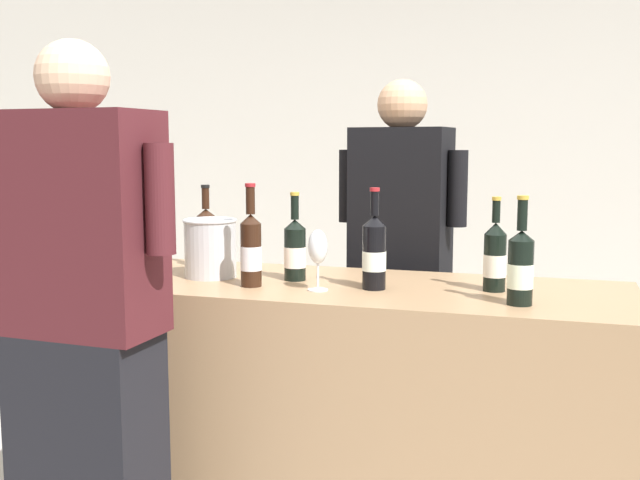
{
  "coord_description": "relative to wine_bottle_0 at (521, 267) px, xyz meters",
  "views": [
    {
      "loc": [
        0.76,
        -2.43,
        1.48
      ],
      "look_at": [
        0.0,
        0.0,
        1.15
      ],
      "focal_mm": 41.63,
      "sensor_mm": 36.0,
      "label": 1
    }
  ],
  "objects": [
    {
      "name": "person_guest",
      "position": [
        -1.19,
        -0.48,
        -0.26
      ],
      "size": [
        0.61,
        0.26,
        1.77
      ],
      "color": "black",
      "rests_on": "ground_plane"
    },
    {
      "name": "wine_glass",
      "position": [
        -0.65,
        0.03,
        0.02
      ],
      "size": [
        0.07,
        0.07,
        0.2
      ],
      "color": "silver",
      "rests_on": "counter"
    },
    {
      "name": "person_server",
      "position": [
        -0.52,
        0.78,
        -0.26
      ],
      "size": [
        0.55,
        0.28,
        1.74
      ],
      "color": "black",
      "rests_on": "ground_plane"
    },
    {
      "name": "counter",
      "position": [
        -0.68,
        0.16,
        -0.62
      ],
      "size": [
        2.11,
        0.68,
        1.0
      ],
      "primitive_type": "cube",
      "color": "#9E7A56",
      "rests_on": "ground_plane"
    },
    {
      "name": "wine_bottle_5",
      "position": [
        -0.88,
        0.03,
        0.01
      ],
      "size": [
        0.07,
        0.07,
        0.35
      ],
      "color": "black",
      "rests_on": "counter"
    },
    {
      "name": "wine_bottle_0",
      "position": [
        0.0,
        0.0,
        0.0
      ],
      "size": [
        0.08,
        0.08,
        0.33
      ],
      "color": "black",
      "rests_on": "counter"
    },
    {
      "name": "wine_bottle_6",
      "position": [
        -0.09,
        0.19,
        -0.0
      ],
      "size": [
        0.07,
        0.07,
        0.31
      ],
      "color": "black",
      "rests_on": "counter"
    },
    {
      "name": "ice_bucket",
      "position": [
        -1.09,
        0.15,
        -0.01
      ],
      "size": [
        0.19,
        0.19,
        0.21
      ],
      "color": "silver",
      "rests_on": "counter"
    },
    {
      "name": "wall_back",
      "position": [
        -0.68,
        2.76,
        0.28
      ],
      "size": [
        8.0,
        0.1,
        2.8
      ],
      "primitive_type": "cube",
      "color": "beige",
      "rests_on": "ground_plane"
    },
    {
      "name": "wine_bottle_3",
      "position": [
        -0.78,
        0.18,
        -0.01
      ],
      "size": [
        0.08,
        0.08,
        0.31
      ],
      "color": "black",
      "rests_on": "counter"
    },
    {
      "name": "wine_bottle_2",
      "position": [
        -1.19,
        0.33,
        0.0
      ],
      "size": [
        0.07,
        0.07,
        0.32
      ],
      "color": "black",
      "rests_on": "counter"
    },
    {
      "name": "wine_bottle_1",
      "position": [
        -0.47,
        0.11,
        0.01
      ],
      "size": [
        0.08,
        0.08,
        0.34
      ],
      "color": "black",
      "rests_on": "counter"
    },
    {
      "name": "wine_bottle_4",
      "position": [
        -1.37,
        0.18,
        0.01
      ],
      "size": [
        0.08,
        0.08,
        0.36
      ],
      "color": "black",
      "rests_on": "counter"
    }
  ]
}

